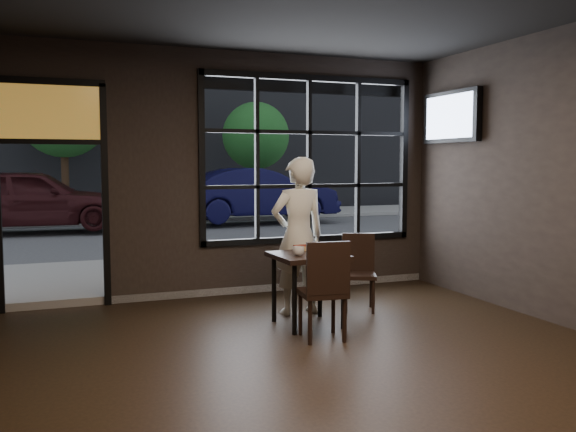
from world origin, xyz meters
name	(u,v)px	position (x,y,z in m)	size (l,w,h in m)	color
floor	(339,386)	(0.00, 0.00, -0.01)	(6.00, 7.00, 0.02)	black
window_frame	(309,159)	(1.20, 3.50, 1.80)	(3.06, 0.12, 2.28)	black
stained_transom	(50,112)	(-2.10, 3.50, 2.35)	(1.20, 0.06, 0.70)	orange
street_asphalt	(107,202)	(0.00, 24.00, -0.02)	(60.00, 41.00, 0.04)	#545456
building_across	(104,25)	(0.00, 23.00, 7.50)	(28.00, 12.00, 15.00)	#5B5956
cafe_table	(308,289)	(0.45, 1.73, 0.39)	(0.72, 0.72, 0.79)	black
chair_near	(322,289)	(0.39, 1.21, 0.50)	(0.43, 0.43, 1.00)	black
chair_window	(359,273)	(1.27, 2.13, 0.45)	(0.39, 0.39, 0.90)	black
man	(298,236)	(0.54, 2.24, 0.91)	(0.66, 0.44, 1.82)	silver
hotdog	(302,248)	(0.47, 1.96, 0.81)	(0.20, 0.08, 0.06)	tan
cup	(298,251)	(0.31, 1.65, 0.83)	(0.12, 0.12, 0.10)	silver
tv	(451,117)	(2.93, 2.69, 2.37)	(0.13, 1.17, 0.69)	black
navy_car	(258,194)	(3.30, 12.30, 0.85)	(1.59, 4.55, 1.50)	black
maroon_car	(33,199)	(-2.62, 12.01, 0.86)	(1.80, 4.48, 1.53)	#331012
tree_left	(63,113)	(-1.82, 15.40, 3.23)	(2.68, 2.68, 4.58)	#332114
tree_right	(256,136)	(4.02, 14.70, 2.61)	(2.17, 2.17, 3.70)	#332114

